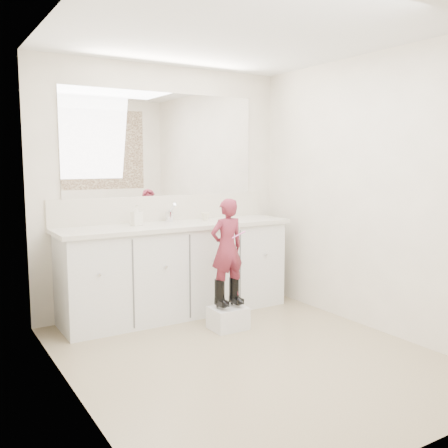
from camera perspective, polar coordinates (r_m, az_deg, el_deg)
floor at (r=3.96m, az=2.73°, el=-14.74°), size 3.00×3.00×0.00m
ceiling at (r=3.79m, az=2.96°, el=21.27°), size 3.00×3.00×0.00m
wall_back at (r=4.99m, az=-6.92°, el=3.95°), size 2.60×0.00×2.60m
wall_front at (r=2.59m, az=21.86°, el=0.50°), size 2.60×0.00×2.60m
wall_left at (r=3.14m, az=-17.15°, el=1.78°), size 0.00×3.00×3.00m
wall_right at (r=4.54m, az=16.54°, el=3.38°), size 0.00×3.00×3.00m
vanity_cabinet at (r=4.85m, az=-5.43°, el=-5.38°), size 2.20×0.55×0.85m
countertop at (r=4.76m, az=-5.41°, el=-0.18°), size 2.28×0.58×0.04m
backsplash at (r=4.99m, az=-6.82°, el=1.82°), size 2.28×0.03×0.25m
mirror at (r=4.98m, az=-6.94°, el=9.00°), size 2.00×0.02×1.00m
dot_panel at (r=2.59m, az=22.15°, el=10.46°), size 2.00×0.01×1.20m
faucet at (r=4.90m, az=-6.27°, el=0.85°), size 0.08×0.08×0.10m
cup at (r=5.00m, az=-2.15°, el=0.89°), size 0.09×0.09×0.08m
soap_bottle at (r=4.66m, az=-9.97°, el=1.01°), size 0.10×0.10×0.19m
step_stool at (r=4.49m, az=0.46°, el=-10.69°), size 0.31×0.26×0.20m
boot_left at (r=4.41m, az=-0.51°, el=-7.97°), size 0.09×0.17×0.26m
boot_right at (r=4.48m, az=1.15°, el=-7.71°), size 0.09×0.17×0.26m
toddler at (r=4.36m, az=0.33°, el=-2.72°), size 0.32×0.21×0.86m
toothbrush at (r=4.31m, az=1.69°, el=-1.23°), size 0.14×0.01×0.06m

